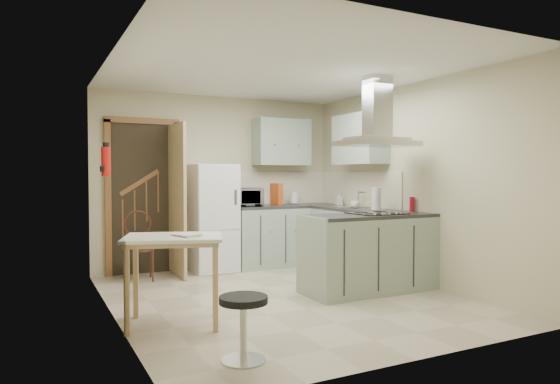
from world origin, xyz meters
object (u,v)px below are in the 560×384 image
extractor_hood (377,143)px  stool (243,328)px  fridge (213,218)px  drop_leaf_table (174,280)px  microwave (245,197)px  peninsula (369,253)px  bentwood_chair (140,249)px

extractor_hood → stool: bearing=-149.0°
fridge → drop_leaf_table: bearing=-117.2°
microwave → extractor_hood: bearing=-55.9°
fridge → extractor_hood: 2.57m
drop_leaf_table → microwave: 2.81m
drop_leaf_table → microwave: (1.63, 2.20, 0.63)m
fridge → stool: size_ratio=3.13×
drop_leaf_table → stool: bearing=-59.8°
peninsula → drop_leaf_table: peninsula is taller
bentwood_chair → drop_leaf_table: bearing=-86.0°
peninsula → extractor_hood: (0.10, 0.00, 1.27)m
peninsula → stool: peninsula is taller
extractor_hood → peninsula: bearing=180.0°
drop_leaf_table → bentwood_chair: bearing=105.8°
fridge → stool: bearing=-105.5°
extractor_hood → microwave: (-0.84, 1.95, -0.69)m
peninsula → microwave: bearing=110.9°
bentwood_chair → microwave: size_ratio=1.69×
microwave → fridge: bearing=-173.5°
bentwood_chair → stool: bentwood_chair is taller
drop_leaf_table → microwave: bearing=72.2°
bentwood_chair → extractor_hood: bearing=-30.3°
drop_leaf_table → peninsula: bearing=25.0°
peninsula → extractor_hood: 1.27m
extractor_hood → stool: extractor_hood is taller
drop_leaf_table → stool: drop_leaf_table is taller
peninsula → bentwood_chair: peninsula is taller
drop_leaf_table → bentwood_chair: 2.06m
peninsula → extractor_hood: extractor_hood is taller
drop_leaf_table → extractor_hood: bearing=24.7°
drop_leaf_table → stool: (0.22, -1.10, -0.16)m
extractor_hood → microwave: size_ratio=1.88×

